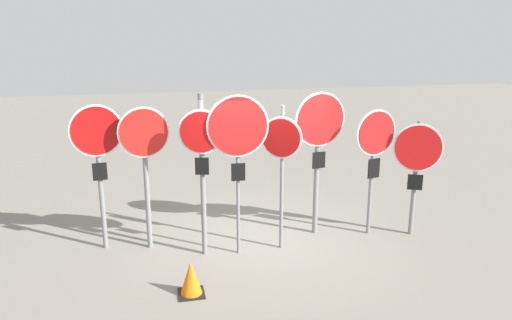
# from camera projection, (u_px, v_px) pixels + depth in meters

# --- Properties ---
(ground_plane) EXTENTS (40.00, 40.00, 0.00)m
(ground_plane) POSITION_uv_depth(u_px,v_px,m) (262.00, 241.00, 8.54)
(ground_plane) COLOR gray
(stop_sign_0) EXTENTS (0.82, 0.19, 2.41)m
(stop_sign_0) POSITION_uv_depth(u_px,v_px,m) (98.00, 149.00, 7.82)
(stop_sign_0) COLOR slate
(stop_sign_0) RESTS_ON ground
(stop_sign_1) EXTENTS (0.81, 0.16, 2.37)m
(stop_sign_1) POSITION_uv_depth(u_px,v_px,m) (145.00, 149.00, 7.84)
(stop_sign_1) COLOR slate
(stop_sign_1) RESTS_ON ground
(stop_sign_2) EXTENTS (0.68, 0.19, 2.60)m
(stop_sign_2) POSITION_uv_depth(u_px,v_px,m) (202.00, 153.00, 7.61)
(stop_sign_2) COLOR slate
(stop_sign_2) RESTS_ON ground
(stop_sign_3) EXTENTS (0.96, 0.12, 2.58)m
(stop_sign_3) POSITION_uv_depth(u_px,v_px,m) (238.00, 135.00, 7.55)
(stop_sign_3) COLOR slate
(stop_sign_3) RESTS_ON ground
(stop_sign_4) EXTENTS (0.59, 0.36, 2.39)m
(stop_sign_4) POSITION_uv_depth(u_px,v_px,m) (281.00, 150.00, 7.83)
(stop_sign_4) COLOR slate
(stop_sign_4) RESTS_ON ground
(stop_sign_5) EXTENTS (0.91, 0.22, 2.52)m
(stop_sign_5) POSITION_uv_depth(u_px,v_px,m) (319.00, 137.00, 8.41)
(stop_sign_5) COLOR slate
(stop_sign_5) RESTS_ON ground
(stop_sign_6) EXTENTS (0.77, 0.21, 2.23)m
(stop_sign_6) POSITION_uv_depth(u_px,v_px,m) (375.00, 145.00, 8.42)
(stop_sign_6) COLOR slate
(stop_sign_6) RESTS_ON ground
(stop_sign_7) EXTENTS (0.77, 0.35, 2.03)m
(stop_sign_7) POSITION_uv_depth(u_px,v_px,m) (417.00, 158.00, 8.44)
(stop_sign_7) COLOR slate
(stop_sign_7) RESTS_ON ground
(traffic_cone_0) EXTENTS (0.36, 0.36, 0.48)m
(traffic_cone_0) POSITION_uv_depth(u_px,v_px,m) (191.00, 278.00, 6.80)
(traffic_cone_0) COLOR black
(traffic_cone_0) RESTS_ON ground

